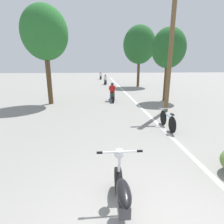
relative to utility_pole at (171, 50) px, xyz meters
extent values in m
cube|color=white|center=(-1.22, 4.79, -3.41)|extent=(0.14, 48.00, 0.01)
cylinder|color=brown|center=(0.00, 0.00, -0.09)|extent=(0.24, 0.24, 6.64)
cylinder|color=#513A23|center=(1.17, 3.22, -1.90)|extent=(0.32, 0.32, 3.03)
ellipsoid|color=#235B28|center=(1.17, 3.22, 0.40)|extent=(2.45, 2.21, 2.82)
cylinder|color=#513A23|center=(1.15, 12.27, -1.54)|extent=(0.32, 0.32, 3.74)
ellipsoid|color=#235B28|center=(1.15, 12.27, 1.55)|extent=(3.87, 3.48, 4.45)
cylinder|color=#513A23|center=(-7.25, 2.75, -1.57)|extent=(0.32, 0.32, 3.68)
ellipsoid|color=#286B2D|center=(-7.25, 2.75, 1.20)|extent=(2.96, 2.66, 3.40)
cylinder|color=black|center=(-3.57, -6.47, -3.13)|extent=(0.12, 0.57, 0.57)
ellipsoid|color=black|center=(-3.57, -7.21, -2.81)|extent=(0.24, 0.69, 0.22)
cube|color=#4C4C51|center=(-3.57, -7.21, -3.08)|extent=(0.20, 0.36, 0.24)
cylinder|color=silver|center=(-3.57, -6.56, -2.75)|extent=(0.06, 0.23, 0.78)
cylinder|color=silver|center=(-3.57, -6.65, -2.36)|extent=(0.76, 0.04, 0.04)
cylinder|color=black|center=(-3.96, -6.65, -2.36)|extent=(0.11, 0.05, 0.05)
cylinder|color=black|center=(-3.19, -6.65, -2.36)|extent=(0.11, 0.05, 0.05)
sphere|color=silver|center=(-3.57, -6.56, -2.44)|extent=(0.21, 0.21, 0.21)
cylinder|color=black|center=(-2.86, 4.13, -3.12)|extent=(0.12, 0.58, 0.58)
cylinder|color=black|center=(-2.86, 2.72, -3.12)|extent=(0.12, 0.58, 0.58)
cube|color=#0C4723|center=(-2.86, 3.42, -2.94)|extent=(0.20, 0.90, 0.28)
cylinder|color=silver|center=(-2.86, 4.03, -2.49)|extent=(0.50, 0.03, 0.03)
cylinder|color=slate|center=(-2.99, 3.37, -3.11)|extent=(0.11, 0.11, 0.61)
cylinder|color=slate|center=(-2.73, 3.37, -3.11)|extent=(0.11, 0.11, 0.61)
cube|color=red|center=(-2.86, 3.40, -2.53)|extent=(0.34, 0.27, 0.57)
cylinder|color=red|center=(-3.06, 3.56, -2.48)|extent=(0.08, 0.45, 0.35)
cylinder|color=red|center=(-2.66, 3.56, -2.48)|extent=(0.08, 0.45, 0.35)
sphere|color=#2D333D|center=(-2.86, 3.44, -2.15)|extent=(0.21, 0.21, 0.21)
cylinder|color=black|center=(-2.84, 15.79, -3.10)|extent=(0.12, 0.63, 0.63)
cylinder|color=black|center=(-2.84, 14.36, -3.10)|extent=(0.12, 0.63, 0.63)
cube|color=silver|center=(-2.84, 15.07, -2.92)|extent=(0.20, 0.91, 0.28)
cylinder|color=silver|center=(-2.84, 15.69, -2.43)|extent=(0.50, 0.03, 0.03)
cylinder|color=#282D3D|center=(-2.97, 15.02, -3.09)|extent=(0.11, 0.11, 0.64)
cylinder|color=#282D3D|center=(-2.71, 15.02, -3.09)|extent=(0.11, 0.11, 0.64)
cube|color=silver|center=(-2.84, 15.05, -2.53)|extent=(0.34, 0.27, 0.52)
cylinder|color=silver|center=(-3.04, 15.21, -2.48)|extent=(0.08, 0.41, 0.32)
cylinder|color=silver|center=(-2.64, 15.21, -2.48)|extent=(0.08, 0.41, 0.32)
sphere|color=#B21919|center=(-2.84, 15.09, -2.17)|extent=(0.22, 0.22, 0.22)
cylinder|color=black|center=(-3.31, 24.84, -3.11)|extent=(0.12, 0.61, 0.61)
cylinder|color=black|center=(-3.31, 23.43, -3.11)|extent=(0.12, 0.61, 0.61)
cube|color=silver|center=(-3.31, 24.14, -2.93)|extent=(0.20, 0.90, 0.28)
cylinder|color=silver|center=(-3.31, 24.74, -2.46)|extent=(0.50, 0.03, 0.03)
cylinder|color=#282D3D|center=(-3.44, 24.09, -3.10)|extent=(0.11, 0.11, 0.62)
cylinder|color=#282D3D|center=(-3.18, 24.09, -3.10)|extent=(0.11, 0.11, 0.62)
cube|color=silver|center=(-3.31, 24.12, -2.51)|extent=(0.34, 0.27, 0.57)
cylinder|color=silver|center=(-3.51, 24.28, -2.46)|extent=(0.08, 0.45, 0.35)
cylinder|color=silver|center=(-3.11, 24.28, -2.46)|extent=(0.08, 0.45, 0.35)
sphere|color=#B21919|center=(-3.31, 24.16, -2.13)|extent=(0.21, 0.21, 0.21)
cylinder|color=black|center=(-1.03, -2.29, -3.08)|extent=(0.04, 0.67, 0.67)
cylinder|color=black|center=(-1.03, -3.27, -3.08)|extent=(0.04, 0.67, 0.67)
cylinder|color=#197FB2|center=(-1.03, -2.78, -2.84)|extent=(0.04, 0.78, 0.04)
cylinder|color=#197FB2|center=(-1.03, -3.19, -2.87)|extent=(0.03, 0.03, 0.40)
cube|color=black|center=(-1.03, -3.19, -2.67)|extent=(0.10, 0.20, 0.05)
cylinder|color=#197FB2|center=(-1.03, -2.34, -2.86)|extent=(0.03, 0.03, 0.44)
cylinder|color=silver|center=(-1.03, -2.34, -2.64)|extent=(0.44, 0.03, 0.03)
camera|label=1|loc=(-3.97, -9.62, -0.77)|focal=28.00mm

